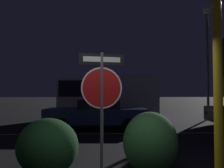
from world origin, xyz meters
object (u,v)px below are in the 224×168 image
stop_sign (102,89)px  delivery_truck (106,95)px  yellow_pole_right (218,89)px  hedge_bush_3 (150,142)px  passing_car_2 (97,114)px  hedge_bush_2 (48,147)px  street_lamp (207,40)px

stop_sign → delivery_truck: size_ratio=0.39×
yellow_pole_right → hedge_bush_3: yellow_pole_right is taller
passing_car_2 → delivery_truck: delivery_truck is taller
hedge_bush_2 → street_lamp: size_ratio=0.16×
yellow_pole_right → street_lamp: (5.31, 12.30, 3.51)m
hedge_bush_3 → street_lamp: (6.04, 10.82, 4.59)m
hedge_bush_2 → hedge_bush_3: 2.10m
delivery_truck → hedge_bush_3: bearing=-175.2°
passing_car_2 → street_lamp: street_lamp is taller
yellow_pole_right → delivery_truck: bearing=96.5°
yellow_pole_right → street_lamp: bearing=66.7°
yellow_pole_right → street_lamp: size_ratio=0.46×
hedge_bush_3 → yellow_pole_right: bearing=-63.8°
hedge_bush_3 → street_lamp: bearing=60.8°
hedge_bush_2 → hedge_bush_3: bearing=1.0°
yellow_pole_right → passing_car_2: yellow_pole_right is taller
hedge_bush_3 → delivery_truck: delivery_truck is taller
street_lamp → stop_sign: bearing=-122.2°
hedge_bush_3 → stop_sign: bearing=-160.1°
hedge_bush_2 → hedge_bush_3: (2.10, 0.04, 0.06)m
stop_sign → delivery_truck: delivery_truck is taller
hedge_bush_2 → passing_car_2: size_ratio=0.26×
yellow_pole_right → hedge_bush_3: (-0.73, 1.49, -1.09)m
stop_sign → hedge_bush_2: size_ratio=1.97×
hedge_bush_3 → street_lamp: 13.21m
passing_car_2 → street_lamp: bearing=-55.8°
stop_sign → hedge_bush_2: stop_sign is taller
passing_car_2 → delivery_truck: bearing=-3.5°
yellow_pole_right → hedge_bush_2: bearing=152.8°
yellow_pole_right → hedge_bush_2: size_ratio=2.78×
hedge_bush_3 → delivery_truck: size_ratio=0.20×
hedge_bush_2 → delivery_truck: size_ratio=0.20×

